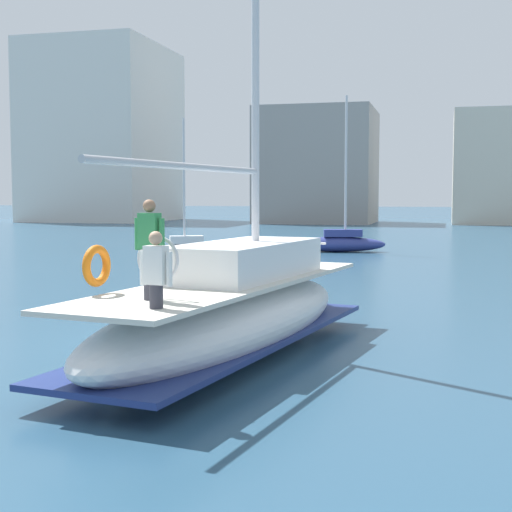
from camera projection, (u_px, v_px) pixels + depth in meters
name	position (u px, v px, depth m)	size (l,w,h in m)	color
ground_plane	(185.00, 335.00, 16.71)	(400.00, 400.00, 0.00)	#284C66
main_sailboat	(232.00, 310.00, 14.41)	(3.94, 9.86, 11.48)	white
moored_sloop_near	(190.00, 247.00, 37.90)	(4.20, 2.74, 7.00)	silver
moored_catamaran	(339.00, 241.00, 41.28)	(5.37, 2.29, 8.56)	navy
waterfront_buildings	(423.00, 126.00, 83.22)	(85.88, 17.46, 27.64)	silver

